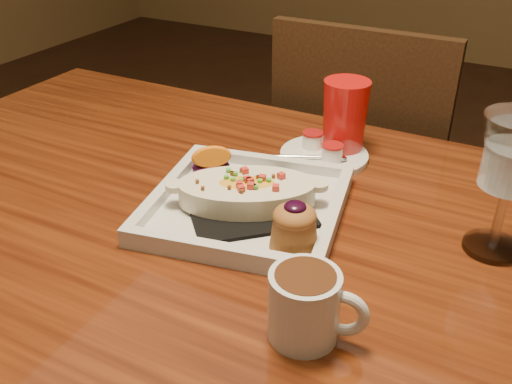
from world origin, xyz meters
The scene contains 7 objects.
table centered at (0.00, 0.00, 0.65)m, with size 1.50×0.90×0.75m.
chair_far centered at (0.00, 0.63, 0.51)m, with size 0.42×0.42×0.93m.
plate centered at (-0.01, 0.03, 0.78)m, with size 0.34×0.34×0.08m.
coffee_mug centered at (0.17, -0.16, 0.80)m, with size 0.11×0.08×0.09m.
saucer centered at (0.02, 0.27, 0.76)m, with size 0.16×0.16×0.11m.
creamer_loose centered at (-0.16, 0.15, 0.76)m, with size 0.03×0.03×0.02m.
red_tumbler centered at (0.04, 0.30, 0.82)m, with size 0.08×0.08×0.14m, color red.
Camera 1 is at (0.35, -0.62, 1.23)m, focal length 40.00 mm.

